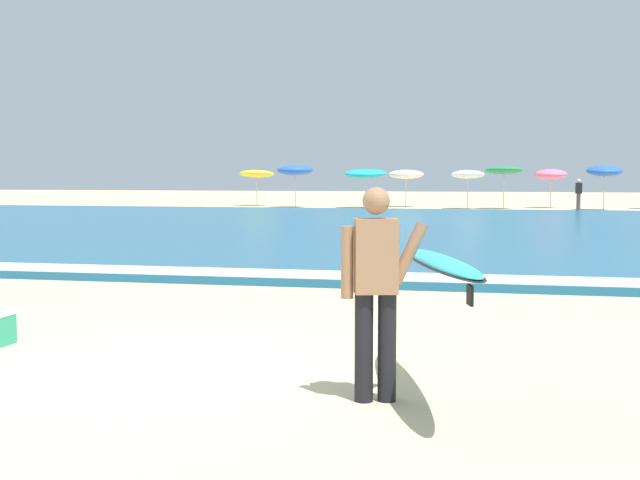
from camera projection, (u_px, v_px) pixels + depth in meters
name	position (u px, v px, depth m)	size (l,w,h in m)	color
ground_plane	(166.00, 371.00, 7.90)	(160.00, 160.00, 0.00)	beige
sea	(407.00, 229.00, 27.30)	(120.00, 28.00, 0.14)	#1E6084
surf_foam	(317.00, 274.00, 14.24)	(120.00, 1.17, 0.01)	white
surfer_with_board	(409.00, 274.00, 6.79)	(1.29, 2.76, 1.73)	black
beach_umbrella_0	(257.00, 174.00, 48.56)	(2.00, 2.02, 2.11)	beige
beach_umbrella_1	(295.00, 170.00, 45.91)	(1.93, 1.94, 2.33)	beige
beach_umbrella_2	(366.00, 173.00, 45.19)	(2.29, 2.32, 2.15)	beige
beach_umbrella_3	(406.00, 174.00, 46.87)	(1.95, 1.95, 2.06)	beige
beach_umbrella_4	(468.00, 174.00, 44.21)	(1.72, 1.73, 2.04)	beige
beach_umbrella_5	(504.00, 170.00, 44.00)	(1.96, 1.98, 2.27)	beige
beach_umbrella_6	(551.00, 175.00, 45.47)	(1.71, 1.72, 2.10)	beige
beach_umbrella_7	(605.00, 171.00, 42.51)	(1.77, 1.81, 2.33)	beige
beachgoer_near_row_left	(579.00, 194.00, 42.39)	(0.32, 0.20, 1.58)	#383842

